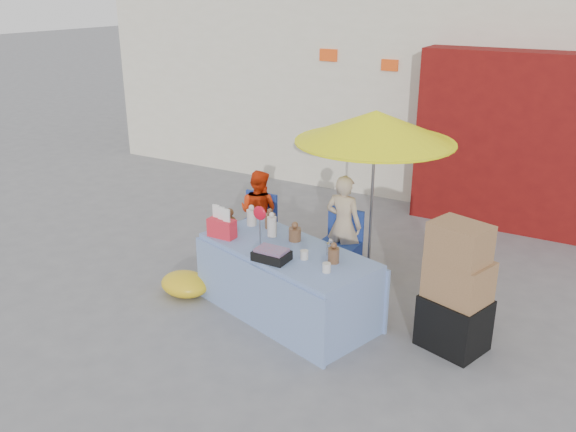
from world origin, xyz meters
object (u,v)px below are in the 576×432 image
Objects in this scene: chair_right at (338,258)px; chair_left at (254,238)px; vendor_orange at (259,212)px; box_stack at (456,292)px; market_table at (287,280)px; vendor_beige at (343,225)px; umbrella at (375,127)px.

chair_left is at bearing -179.65° from chair_right.
box_stack is (2.95, -1.00, 0.03)m from vendor_orange.
market_table is 1.72m from vendor_orange.
box_stack reaches higher than vendor_beige.
vendor_beige is at bearing 90.39° from chair_right.
chair_right is at bearing 102.58° from market_table.
chair_left is at bearing -169.61° from umbrella.
chair_right is 0.41× the size of umbrella.
vendor_beige is at bearing 6.47° from chair_left.
box_stack is at bearing 149.94° from vendor_beige.
chair_right is at bearing -136.54° from umbrella.
chair_left is 0.72× the size of vendor_orange.
umbrella is (0.39, 1.40, 1.49)m from market_table.
chair_left is 0.65× the size of vendor_beige.
vendor_orange is at bearing 161.32° from box_stack.
umbrella reaches higher than chair_right.
vendor_orange is 2.03m from umbrella.
vendor_orange is 0.56× the size of umbrella.
box_stack is at bearing 161.67° from vendor_orange.
box_stack is at bearing -26.58° from chair_right.
umbrella is at bearing 140.64° from box_stack.
umbrella reaches higher than market_table.
chair_left is 0.41× the size of umbrella.
vendor_beige is at bearing -179.65° from vendor_orange.
umbrella is at bearing -174.13° from vendor_orange.
vendor_beige is 1.97m from box_stack.
vendor_beige is (1.25, 0.00, 0.06)m from vendor_orange.
market_table is at bearing -171.92° from box_stack.
box_stack is (1.79, 0.25, 0.21)m from market_table.
chair_left is at bearing 153.26° from market_table.
umbrella reaches higher than vendor_beige.
market_table is at bearing 86.31° from vendor_beige.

